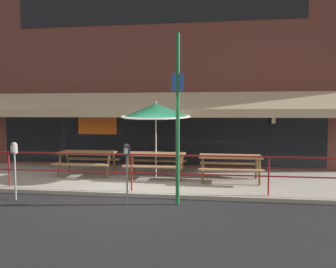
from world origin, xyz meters
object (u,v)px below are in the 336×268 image
(parking_meter_near, at_px, (14,153))
(picnic_table_left, at_px, (87,156))
(patio_umbrella_centre, at_px, (156,111))
(picnic_table_right, at_px, (230,161))
(picnic_table_centre, at_px, (156,158))
(street_sign_pole, at_px, (178,118))
(parking_meter_far, at_px, (127,155))

(parking_meter_near, bearing_deg, picnic_table_left, 74.88)
(patio_umbrella_centre, distance_m, parking_meter_near, 4.17)
(picnic_table_right, height_order, patio_umbrella_centre, patio_umbrella_centre)
(picnic_table_centre, height_order, street_sign_pole, street_sign_pole)
(picnic_table_left, bearing_deg, parking_meter_far, -53.14)
(picnic_table_centre, relative_size, picnic_table_right, 1.00)
(picnic_table_centre, distance_m, parking_meter_far, 2.72)
(picnic_table_centre, relative_size, parking_meter_near, 1.27)
(picnic_table_centre, relative_size, parking_meter_far, 1.27)
(parking_meter_near, relative_size, parking_meter_far, 1.00)
(picnic_table_centre, xyz_separation_m, parking_meter_far, (-0.20, -2.67, 0.44))
(picnic_table_left, relative_size, street_sign_pole, 0.46)
(picnic_table_left, distance_m, parking_meter_far, 3.47)
(picnic_table_right, height_order, parking_meter_far, parking_meter_far)
(picnic_table_right, bearing_deg, picnic_table_centre, 173.86)
(picnic_table_right, xyz_separation_m, parking_meter_near, (-5.28, -2.43, 0.44))
(picnic_table_centre, height_order, parking_meter_far, parking_meter_far)
(picnic_table_centre, bearing_deg, picnic_table_left, 177.99)
(parking_meter_far, bearing_deg, picnic_table_right, 44.50)
(street_sign_pole, bearing_deg, picnic_table_left, 141.15)
(picnic_table_left, relative_size, picnic_table_centre, 1.00)
(patio_umbrella_centre, distance_m, street_sign_pole, 2.72)
(picnic_table_left, xyz_separation_m, picnic_table_right, (4.54, -0.32, 0.00))
(picnic_table_right, xyz_separation_m, street_sign_pole, (-1.31, -2.27, 1.31))
(parking_meter_near, bearing_deg, picnic_table_right, 24.70)
(picnic_table_left, distance_m, parking_meter_near, 2.88)
(picnic_table_left, xyz_separation_m, parking_meter_near, (-0.74, -2.75, 0.44))
(picnic_table_centre, xyz_separation_m, patio_umbrella_centre, (0.00, 0.03, 1.47))
(picnic_table_left, xyz_separation_m, picnic_table_centre, (2.27, -0.08, 0.00))
(patio_umbrella_centre, relative_size, parking_meter_near, 1.67)
(picnic_table_left, xyz_separation_m, street_sign_pole, (3.23, -2.60, 1.31))
(patio_umbrella_centre, relative_size, street_sign_pole, 0.60)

